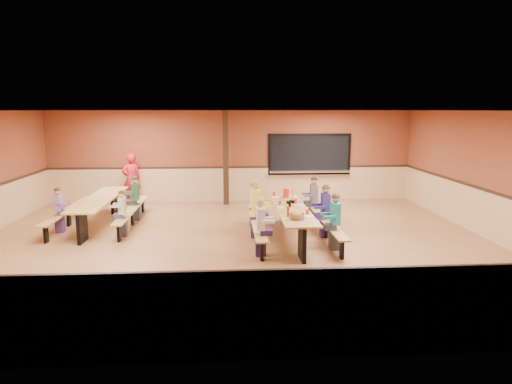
{
  "coord_description": "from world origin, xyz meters",
  "views": [
    {
      "loc": [
        -0.18,
        -10.1,
        3.02
      ],
      "look_at": [
        0.49,
        0.21,
        1.15
      ],
      "focal_mm": 32.0,
      "sensor_mm": 36.0,
      "label": 1
    }
  ],
  "objects": [
    {
      "name": "seated_child_grey_left",
      "position": [
        0.51,
        1.56,
        0.57
      ],
      "size": [
        0.34,
        0.28,
        1.15
      ],
      "primitive_type": null,
      "color": "silver",
      "rests_on": "ground"
    },
    {
      "name": "standing_woman",
      "position": [
        -3.23,
        4.55,
        0.83
      ],
      "size": [
        0.72,
        0.63,
        1.65
      ],
      "primitive_type": "imported",
      "rotation": [
        0.0,
        0.0,
        3.63
      ],
      "color": "red",
      "rests_on": "ground"
    },
    {
      "name": "seated_adult_yellow",
      "position": [
        0.51,
        0.51,
        0.69
      ],
      "size": [
        0.45,
        0.37,
        1.37
      ],
      "primitive_type": null,
      "color": "#FAF230",
      "rests_on": "ground"
    },
    {
      "name": "room_envelope",
      "position": [
        0.0,
        0.0,
        0.69
      ],
      "size": [
        12.04,
        10.04,
        3.02
      ],
      "color": "brown",
      "rests_on": "ground"
    },
    {
      "name": "table_paddle",
      "position": [
        1.46,
        0.93,
        0.88
      ],
      "size": [
        0.16,
        0.16,
        0.56
      ],
      "color": "black",
      "rests_on": "cafeteria_table_main"
    },
    {
      "name": "seated_child_green_sec",
      "position": [
        -2.69,
        2.41,
        0.61
      ],
      "size": [
        0.37,
        0.3,
        1.22
      ],
      "primitive_type": null,
      "color": "#2D653F",
      "rests_on": "ground"
    },
    {
      "name": "structural_post",
      "position": [
        -0.2,
        4.4,
        1.5
      ],
      "size": [
        0.18,
        0.18,
        3.0
      ],
      "primitive_type": "cube",
      "color": "black",
      "rests_on": "ground"
    },
    {
      "name": "seated_child_white_left",
      "position": [
        0.51,
        -0.93,
        0.6
      ],
      "size": [
        0.37,
        0.3,
        1.2
      ],
      "primitive_type": null,
      "color": "white",
      "rests_on": "ground"
    },
    {
      "name": "condiment_ketchup",
      "position": [
        1.17,
        -0.31,
        0.82
      ],
      "size": [
        0.06,
        0.06,
        0.17
      ],
      "primitive_type": "cylinder",
      "color": "#B2140F",
      "rests_on": "cafeteria_table_main"
    },
    {
      "name": "seated_child_teal_right",
      "position": [
        2.16,
        -0.6,
        0.61
      ],
      "size": [
        0.38,
        0.31,
        1.23
      ],
      "primitive_type": null,
      "color": "teal",
      "rests_on": "ground"
    },
    {
      "name": "seated_child_char_right",
      "position": [
        2.16,
        1.86,
        0.62
      ],
      "size": [
        0.38,
        0.31,
        1.24
      ],
      "primitive_type": null,
      "color": "#555861",
      "rests_on": "ground"
    },
    {
      "name": "chip_bowl",
      "position": [
        1.29,
        -0.81,
        0.81
      ],
      "size": [
        0.32,
        0.32,
        0.15
      ],
      "primitive_type": null,
      "color": "orange",
      "rests_on": "cafeteria_table_main"
    },
    {
      "name": "punch_pitcher",
      "position": [
        1.37,
        1.6,
        0.85
      ],
      "size": [
        0.16,
        0.16,
        0.22
      ],
      "primitive_type": "cylinder",
      "color": "red",
      "rests_on": "cafeteria_table_main"
    },
    {
      "name": "seated_child_navy_right",
      "position": [
        2.16,
        0.39,
        0.63
      ],
      "size": [
        0.39,
        0.32,
        1.25
      ],
      "primitive_type": null,
      "color": "navy",
      "rests_on": "ground"
    },
    {
      "name": "cafeteria_table_main",
      "position": [
        1.34,
        0.31,
        0.53
      ],
      "size": [
        1.91,
        3.7,
        0.74
      ],
      "color": "tan",
      "rests_on": "ground"
    },
    {
      "name": "seated_child_tan_sec",
      "position": [
        -2.69,
        0.78,
        0.56
      ],
      "size": [
        0.32,
        0.26,
        1.11
      ],
      "primitive_type": null,
      "color": "#B2AF8F",
      "rests_on": "ground"
    },
    {
      "name": "condiment_mustard",
      "position": [
        1.18,
        -0.08,
        0.82
      ],
      "size": [
        0.06,
        0.06,
        0.17
      ],
      "primitive_type": "cylinder",
      "color": "yellow",
      "rests_on": "cafeteria_table_main"
    },
    {
      "name": "kitchen_pass_through",
      "position": [
        2.6,
        4.96,
        1.49
      ],
      "size": [
        2.78,
        0.28,
        1.38
      ],
      "color": "black",
      "rests_on": "ground"
    },
    {
      "name": "place_settings",
      "position": [
        1.34,
        0.31,
        0.8
      ],
      "size": [
        0.65,
        3.3,
        0.11
      ],
      "primitive_type": null,
      "color": "beige",
      "rests_on": "cafeteria_table_main"
    },
    {
      "name": "seated_child_purple_sec",
      "position": [
        -4.34,
        1.23,
        0.56
      ],
      "size": [
        0.32,
        0.26,
        1.12
      ],
      "primitive_type": null,
      "color": "#855D94",
      "rests_on": "ground"
    },
    {
      "name": "cafeteria_table_second",
      "position": [
        -3.52,
        1.87,
        0.53
      ],
      "size": [
        1.91,
        3.7,
        0.74
      ],
      "color": "tan",
      "rests_on": "ground"
    },
    {
      "name": "ground",
      "position": [
        0.0,
        0.0,
        0.0
      ],
      "size": [
        12.0,
        12.0,
        0.0
      ],
      "primitive_type": "plane",
      "color": "brown",
      "rests_on": "ground"
    },
    {
      "name": "napkin_dispenser",
      "position": [
        1.29,
        0.47,
        0.8
      ],
      "size": [
        0.1,
        0.14,
        0.13
      ],
      "primitive_type": "cube",
      "color": "black",
      "rests_on": "cafeteria_table_main"
    }
  ]
}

